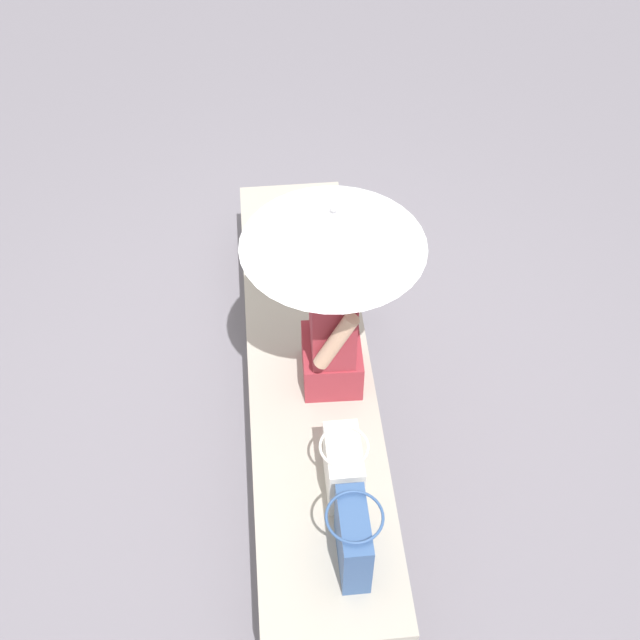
{
  "coord_description": "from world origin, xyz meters",
  "views": [
    {
      "loc": [
        -2.51,
        0.18,
        3.5
      ],
      "look_at": [
        -0.05,
        -0.05,
        0.77
      ],
      "focal_mm": 44.26,
      "sensor_mm": 36.0,
      "label": 1
    }
  ],
  "objects_px": {
    "magazine": "(299,216)",
    "tote_bag_canvas": "(303,231)",
    "handbag_black": "(343,467)",
    "shoulder_bag_spare": "(353,538)",
    "parasol": "(333,229)",
    "person_seated": "(332,322)"
  },
  "relations": [
    {
      "from": "magazine",
      "to": "tote_bag_canvas",
      "type": "bearing_deg",
      "value": 152.62
    },
    {
      "from": "handbag_black",
      "to": "shoulder_bag_spare",
      "type": "bearing_deg",
      "value": 179.95
    },
    {
      "from": "tote_bag_canvas",
      "to": "shoulder_bag_spare",
      "type": "relative_size",
      "value": 0.95
    },
    {
      "from": "tote_bag_canvas",
      "to": "magazine",
      "type": "distance_m",
      "value": 0.36
    },
    {
      "from": "parasol",
      "to": "tote_bag_canvas",
      "type": "bearing_deg",
      "value": 3.49
    },
    {
      "from": "parasol",
      "to": "magazine",
      "type": "distance_m",
      "value": 1.6
    },
    {
      "from": "shoulder_bag_spare",
      "to": "magazine",
      "type": "distance_m",
      "value": 2.19
    },
    {
      "from": "person_seated",
      "to": "parasol",
      "type": "height_order",
      "value": "parasol"
    },
    {
      "from": "parasol",
      "to": "tote_bag_canvas",
      "type": "distance_m",
      "value": 1.25
    },
    {
      "from": "person_seated",
      "to": "shoulder_bag_spare",
      "type": "bearing_deg",
      "value": 178.96
    },
    {
      "from": "person_seated",
      "to": "parasol",
      "type": "xyz_separation_m",
      "value": [
        -0.04,
        0.01,
        0.61
      ]
    },
    {
      "from": "handbag_black",
      "to": "tote_bag_canvas",
      "type": "height_order",
      "value": "tote_bag_canvas"
    },
    {
      "from": "person_seated",
      "to": "handbag_black",
      "type": "height_order",
      "value": "person_seated"
    },
    {
      "from": "person_seated",
      "to": "magazine",
      "type": "relative_size",
      "value": 3.21
    },
    {
      "from": "tote_bag_canvas",
      "to": "shoulder_bag_spare",
      "type": "bearing_deg",
      "value": -178.56
    },
    {
      "from": "person_seated",
      "to": "shoulder_bag_spare",
      "type": "distance_m",
      "value": 0.99
    },
    {
      "from": "tote_bag_canvas",
      "to": "magazine",
      "type": "xyz_separation_m",
      "value": [
        0.33,
        0.0,
        -0.16
      ]
    },
    {
      "from": "person_seated",
      "to": "handbag_black",
      "type": "relative_size",
      "value": 2.78
    },
    {
      "from": "handbag_black",
      "to": "magazine",
      "type": "relative_size",
      "value": 1.16
    },
    {
      "from": "person_seated",
      "to": "magazine",
      "type": "bearing_deg",
      "value": 3.22
    },
    {
      "from": "shoulder_bag_spare",
      "to": "person_seated",
      "type": "bearing_deg",
      "value": -1.04
    },
    {
      "from": "person_seated",
      "to": "shoulder_bag_spare",
      "type": "xyz_separation_m",
      "value": [
        -0.97,
        0.02,
        -0.21
      ]
    }
  ]
}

